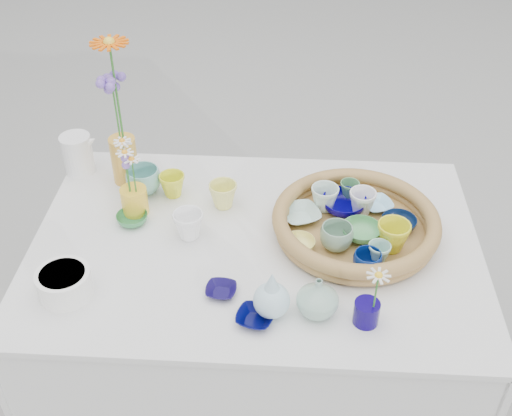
# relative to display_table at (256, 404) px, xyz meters

# --- Properties ---
(ground) EXTENTS (80.00, 80.00, 0.00)m
(ground) POSITION_rel_display_table_xyz_m (0.00, 0.00, 0.00)
(ground) COLOR #A4A4A1
(display_table) EXTENTS (1.26, 0.86, 0.77)m
(display_table) POSITION_rel_display_table_xyz_m (0.00, 0.00, 0.00)
(display_table) COLOR silver
(display_table) RESTS_ON ground
(wicker_tray) EXTENTS (0.47, 0.47, 0.08)m
(wicker_tray) POSITION_rel_display_table_xyz_m (0.28, 0.05, 0.80)
(wicker_tray) COLOR olive
(wicker_tray) RESTS_ON display_table
(tray_ceramic_0) EXTENTS (0.17, 0.17, 0.04)m
(tray_ceramic_0) POSITION_rel_display_table_xyz_m (0.25, 0.14, 0.80)
(tray_ceramic_0) COLOR #06006E
(tray_ceramic_0) RESTS_ON wicker_tray
(tray_ceramic_1) EXTENTS (0.12, 0.12, 0.03)m
(tray_ceramic_1) POSITION_rel_display_table_xyz_m (0.40, 0.07, 0.80)
(tray_ceramic_1) COLOR #0B1C3E
(tray_ceramic_1) RESTS_ON wicker_tray
(tray_ceramic_2) EXTENTS (0.12, 0.12, 0.08)m
(tray_ceramic_2) POSITION_rel_display_table_xyz_m (0.37, -0.03, 0.83)
(tray_ceramic_2) COLOR yellow
(tray_ceramic_2) RESTS_ON wicker_tray
(tray_ceramic_3) EXTENTS (0.12, 0.12, 0.03)m
(tray_ceramic_3) POSITION_rel_display_table_xyz_m (0.29, 0.02, 0.80)
(tray_ceramic_3) COLOR #52A15F
(tray_ceramic_3) RESTS_ON wicker_tray
(tray_ceramic_4) EXTENTS (0.11, 0.11, 0.07)m
(tray_ceramic_4) POSITION_rel_display_table_xyz_m (0.22, -0.03, 0.82)
(tray_ceramic_4) COLOR gray
(tray_ceramic_4) RESTS_ON wicker_tray
(tray_ceramic_5) EXTENTS (0.15, 0.15, 0.03)m
(tray_ceramic_5) POSITION_rel_display_table_xyz_m (0.12, 0.09, 0.80)
(tray_ceramic_5) COLOR silver
(tray_ceramic_5) RESTS_ON wicker_tray
(tray_ceramic_6) EXTENTS (0.08, 0.08, 0.08)m
(tray_ceramic_6) POSITION_rel_display_table_xyz_m (0.19, 0.14, 0.82)
(tray_ceramic_6) COLOR silver
(tray_ceramic_6) RESTS_ON wicker_tray
(tray_ceramic_7) EXTENTS (0.10, 0.10, 0.07)m
(tray_ceramic_7) POSITION_rel_display_table_xyz_m (0.30, 0.13, 0.82)
(tray_ceramic_7) COLOR white
(tray_ceramic_7) RESTS_ON wicker_tray
(tray_ceramic_8) EXTENTS (0.12, 0.12, 0.02)m
(tray_ceramic_8) POSITION_rel_display_table_xyz_m (0.35, 0.15, 0.79)
(tray_ceramic_8) COLOR #9AD6F5
(tray_ceramic_8) RESTS_ON wicker_tray
(tray_ceramic_9) EXTENTS (0.09, 0.09, 0.06)m
(tray_ceramic_9) POSITION_rel_display_table_xyz_m (0.30, -0.12, 0.81)
(tray_ceramic_9) COLOR navy
(tray_ceramic_9) RESTS_ON wicker_tray
(tray_ceramic_10) EXTENTS (0.10, 0.10, 0.03)m
(tray_ceramic_10) POSITION_rel_display_table_xyz_m (0.12, -0.04, 0.80)
(tray_ceramic_10) COLOR #F6EF77
(tray_ceramic_10) RESTS_ON wicker_tray
(tray_ceramic_11) EXTENTS (0.07, 0.07, 0.06)m
(tray_ceramic_11) POSITION_rel_display_table_xyz_m (0.33, -0.08, 0.81)
(tray_ceramic_11) COLOR #9DD6C0
(tray_ceramic_11) RESTS_ON wicker_tray
(tray_ceramic_12) EXTENTS (0.08, 0.08, 0.05)m
(tray_ceramic_12) POSITION_rel_display_table_xyz_m (0.27, 0.20, 0.81)
(tray_ceramic_12) COLOR #559861
(tray_ceramic_12) RESTS_ON wicker_tray
(loose_ceramic_0) EXTENTS (0.10, 0.10, 0.07)m
(loose_ceramic_0) POSITION_rel_display_table_xyz_m (-0.27, 0.20, 0.80)
(loose_ceramic_0) COLOR yellow
(loose_ceramic_0) RESTS_ON display_table
(loose_ceramic_1) EXTENTS (0.11, 0.11, 0.08)m
(loose_ceramic_1) POSITION_rel_display_table_xyz_m (-0.11, 0.16, 0.80)
(loose_ceramic_1) COLOR #EEEC75
(loose_ceramic_1) RESTS_ON display_table
(loose_ceramic_2) EXTENTS (0.10, 0.10, 0.03)m
(loose_ceramic_2) POSITION_rel_display_table_xyz_m (-0.36, 0.06, 0.78)
(loose_ceramic_2) COLOR #327F46
(loose_ceramic_2) RESTS_ON display_table
(loose_ceramic_3) EXTENTS (0.10, 0.10, 0.08)m
(loose_ceramic_3) POSITION_rel_display_table_xyz_m (-0.19, 0.01, 0.81)
(loose_ceramic_3) COLOR white
(loose_ceramic_3) RESTS_ON display_table
(loose_ceramic_4) EXTENTS (0.09, 0.09, 0.02)m
(loose_ceramic_4) POSITION_rel_display_table_xyz_m (-0.08, -0.21, 0.77)
(loose_ceramic_4) COLOR #120B41
(loose_ceramic_4) RESTS_ON display_table
(loose_ceramic_5) EXTENTS (0.14, 0.14, 0.08)m
(loose_ceramic_5) POSITION_rel_display_table_xyz_m (-0.36, 0.22, 0.81)
(loose_ceramic_5) COLOR #6FB2AB
(loose_ceramic_5) RESTS_ON display_table
(loose_ceramic_6) EXTENTS (0.11, 0.11, 0.02)m
(loose_ceramic_6) POSITION_rel_display_table_xyz_m (0.02, -0.30, 0.78)
(loose_ceramic_6) COLOR #04063F
(loose_ceramic_6) RESTS_ON display_table
(fluted_bowl) EXTENTS (0.17, 0.17, 0.07)m
(fluted_bowl) POSITION_rel_display_table_xyz_m (-0.47, -0.23, 0.80)
(fluted_bowl) COLOR white
(fluted_bowl) RESTS_ON display_table
(bud_vase_paleblue) EXTENTS (0.12, 0.12, 0.14)m
(bud_vase_paleblue) POSITION_rel_display_table_xyz_m (0.06, -0.27, 0.84)
(bud_vase_paleblue) COLOR silver
(bud_vase_paleblue) RESTS_ON display_table
(bud_vase_seafoam) EXTENTS (0.13, 0.13, 0.11)m
(bud_vase_seafoam) POSITION_rel_display_table_xyz_m (0.17, -0.26, 0.82)
(bud_vase_seafoam) COLOR #90B5A2
(bud_vase_seafoam) RESTS_ON display_table
(bud_vase_cobalt) EXTENTS (0.07, 0.07, 0.06)m
(bud_vase_cobalt) POSITION_rel_display_table_xyz_m (0.29, -0.28, 0.80)
(bud_vase_cobalt) COLOR #0D0152
(bud_vase_cobalt) RESTS_ON display_table
(single_daisy) EXTENTS (0.08, 0.08, 0.12)m
(single_daisy) POSITION_rel_display_table_xyz_m (0.30, -0.29, 0.88)
(single_daisy) COLOR silver
(single_daisy) RESTS_ON bud_vase_cobalt
(tall_vase_yellow) EXTENTS (0.10, 0.10, 0.15)m
(tall_vase_yellow) POSITION_rel_display_table_xyz_m (-0.43, 0.28, 0.84)
(tall_vase_yellow) COLOR gold
(tall_vase_yellow) RESTS_ON display_table
(gerbera) EXTENTS (0.16, 0.16, 0.33)m
(gerbera) POSITION_rel_display_table_xyz_m (-0.42, 0.28, 1.07)
(gerbera) COLOR #ED5C05
(gerbera) RESTS_ON tall_vase_yellow
(hydrangea) EXTENTS (0.09, 0.09, 0.25)m
(hydrangea) POSITION_rel_display_table_xyz_m (-0.43, 0.27, 1.01)
(hydrangea) COLOR #6F50B9
(hydrangea) RESTS_ON tall_vase_yellow
(white_pitcher) EXTENTS (0.16, 0.13, 0.13)m
(white_pitcher) POSITION_rel_display_table_xyz_m (-0.59, 0.32, 0.83)
(white_pitcher) COLOR white
(white_pitcher) RESTS_ON display_table
(daisy_cup) EXTENTS (0.10, 0.10, 0.08)m
(daisy_cup) POSITION_rel_display_table_xyz_m (-0.36, 0.11, 0.81)
(daisy_cup) COLOR yellow
(daisy_cup) RESTS_ON display_table
(daisy_posy) EXTENTS (0.11, 0.11, 0.15)m
(daisy_posy) POSITION_rel_display_table_xyz_m (-0.37, 0.12, 0.93)
(daisy_posy) COLOR white
(daisy_posy) RESTS_ON daisy_cup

